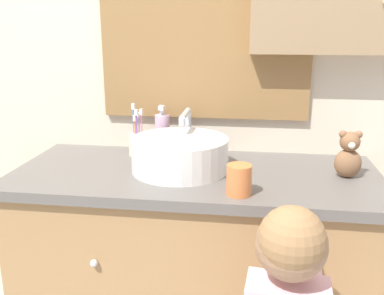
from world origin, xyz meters
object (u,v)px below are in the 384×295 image
Objects in this scene: toothbrush_holder at (138,142)px; drinking_cup at (239,180)px; soap_dispenser at (162,133)px; teddy_bear at (349,155)px; sink_basin at (181,153)px.

toothbrush_holder is 0.54m from drinking_cup.
soap_dispenser reaches higher than drinking_cup.
soap_dispenser is at bearing 22.99° from toothbrush_holder.
teddy_bear is 1.72× the size of drinking_cup.
soap_dispenser is at bearing 118.30° from sink_basin.
teddy_bear is at bearing -11.45° from toothbrush_holder.
soap_dispenser is 0.51m from drinking_cup.
sink_basin is at bearing -61.70° from soap_dispenser.
soap_dispenser is 0.69m from teddy_bear.
toothbrush_holder reaches higher than sink_basin.
soap_dispenser is (-0.10, 0.19, 0.02)m from sink_basin.
sink_basin is 1.94× the size of toothbrush_holder.
toothbrush_holder is at bearing -157.01° from soap_dispenser.
teddy_bear is (0.76, -0.15, 0.02)m from toothbrush_holder.
sink_basin is 0.29m from drinking_cup.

